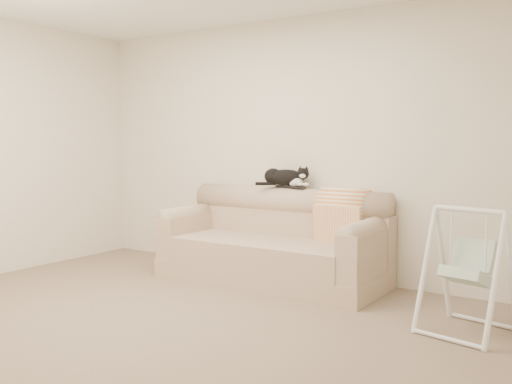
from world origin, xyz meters
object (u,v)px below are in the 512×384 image
Objects in this scene: sofa at (275,245)px; tuxedo_cat at (285,177)px; remote_a at (284,186)px; remote_b at (297,187)px; baby_swing at (468,270)px.

sofa is 4.08× the size of tuxedo_cat.
remote_a is 1.06× the size of remote_b.
remote_b is at bearing -8.92° from remote_a.
tuxedo_cat is at bearing -12.92° from remote_a.
remote_b is 2.03m from baby_swing.
baby_swing is at bearing -21.95° from tuxedo_cat.
baby_swing is at bearing -23.00° from remote_b.
tuxedo_cat reaches higher than baby_swing.
tuxedo_cat is (-0.15, 0.02, 0.09)m from remote_b.
sofa is 0.69m from tuxedo_cat.
sofa is 0.61m from remote_a.
remote_a is 0.20× the size of baby_swing.
baby_swing is (1.99, -0.80, -0.46)m from remote_a.
remote_a reaches higher than baby_swing.
remote_a is at bearing 167.08° from tuxedo_cat.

